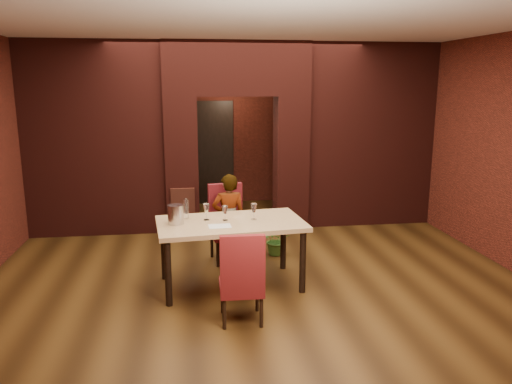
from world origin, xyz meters
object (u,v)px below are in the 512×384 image
wine_glass_c (254,212)px  wine_glass_a (206,212)px  wine_bucket (176,215)px  chair_near (241,276)px  potted_plant (277,240)px  chair_far (229,224)px  water_bottle (186,208)px  person_seated (229,219)px  dining_table (231,254)px  wine_glass_b (225,213)px

wine_glass_c → wine_glass_a: bearing=173.8°
wine_glass_c → wine_bucket: wine_bucket is taller
chair_near → potted_plant: size_ratio=2.20×
chair_far → water_bottle: (-0.59, -0.70, 0.42)m
wine_glass_c → wine_bucket: size_ratio=0.87×
wine_bucket → water_bottle: bearing=62.1°
person_seated → wine_glass_a: bearing=63.3°
wine_glass_a → potted_plant: 1.61m
dining_table → wine_glass_a: 0.61m
chair_near → wine_glass_a: size_ratio=4.87×
chair_far → chair_near: 1.87m
wine_glass_a → wine_glass_c: wine_glass_a is taller
chair_near → wine_glass_a: (-0.32, 1.07, 0.44)m
wine_glass_a → water_bottle: bearing=156.9°
wine_glass_b → wine_bucket: bearing=-172.5°
chair_near → wine_glass_c: wine_glass_c is taller
wine_glass_b → wine_bucket: size_ratio=0.78×
chair_far → person_seated: bearing=-101.2°
dining_table → wine_glass_c: bearing=2.5°
chair_far → wine_bucket: chair_far is taller
chair_near → water_bottle: bearing=-62.6°
person_seated → chair_far: bearing=-93.6°
wine_glass_a → water_bottle: size_ratio=0.80×
chair_far → potted_plant: (0.73, 0.15, -0.32)m
wine_glass_c → chair_far: bearing=105.9°
person_seated → wine_glass_a: 0.84m
dining_table → wine_bucket: (-0.67, -0.02, 0.54)m
chair_near → person_seated: bearing=-89.1°
chair_near → water_bottle: (-0.57, 1.17, 0.46)m
potted_plant → wine_glass_a: bearing=-138.1°
wine_glass_c → potted_plant: bearing=64.9°
wine_glass_a → wine_glass_c: size_ratio=1.01×
chair_far → potted_plant: bearing=3.3°
chair_far → person_seated: (-0.00, -0.10, 0.10)m
wine_glass_c → dining_table: bearing=-171.8°
chair_near → wine_glass_b: bearing=-83.5°
wine_glass_a → wine_bucket: size_ratio=0.88×
chair_near → wine_glass_a: bearing=-71.8°
wine_bucket → potted_plant: bearing=37.0°
dining_table → wine_glass_b: wine_glass_b is taller
chair_near → potted_plant: bearing=-108.9°
water_bottle → chair_far: bearing=49.6°
chair_far → person_seated: size_ratio=0.85×
wine_glass_b → water_bottle: 0.51m
chair_far → wine_glass_a: size_ratio=5.25×
chair_far → wine_glass_b: size_ratio=5.95×
person_seated → potted_plant: (0.73, 0.25, -0.42)m
wine_glass_b → wine_bucket: (-0.61, -0.08, 0.03)m
wine_glass_a → wine_glass_b: bearing=-11.7°
water_bottle → potted_plant: bearing=32.9°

